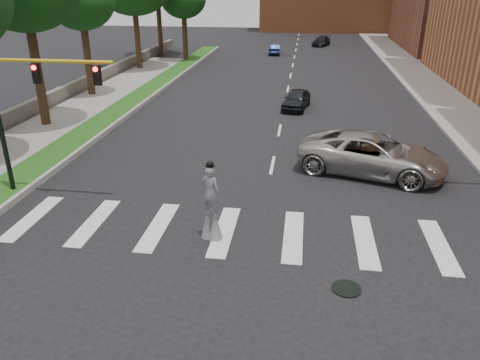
{
  "coord_description": "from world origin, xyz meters",
  "views": [
    {
      "loc": [
        1.4,
        -14.1,
        8.71
      ],
      "look_at": [
        -0.83,
        1.98,
        1.7
      ],
      "focal_mm": 35.0,
      "sensor_mm": 36.0,
      "label": 1
    }
  ],
  "objects": [
    {
      "name": "manhole",
      "position": [
        3.0,
        -2.0,
        0.02
      ],
      "size": [
        0.9,
        0.9,
        0.04
      ],
      "primitive_type": "cylinder",
      "color": "black",
      "rests_on": "ground"
    },
    {
      "name": "car_mid",
      "position": [
        -2.54,
        45.85,
        0.63
      ],
      "size": [
        1.53,
        3.91,
        1.27
      ],
      "primitive_type": "imported",
      "rotation": [
        0.0,
        0.0,
        3.19
      ],
      "color": "#142549",
      "rests_on": "ground"
    },
    {
      "name": "median_curb",
      "position": [
        -10.45,
        20.0,
        0.14
      ],
      "size": [
        0.2,
        60.0,
        0.28
      ],
      "primitive_type": "cube",
      "color": "#979792",
      "rests_on": "ground"
    },
    {
      "name": "tree_3",
      "position": [
        -15.53,
        21.23,
        7.11
      ],
      "size": [
        5.04,
        5.04,
        9.32
      ],
      "color": "#312113",
      "rests_on": "ground"
    },
    {
      "name": "traffic_signal",
      "position": [
        -9.78,
        3.0,
        4.15
      ],
      "size": [
        5.3,
        0.23,
        6.2
      ],
      "color": "black",
      "rests_on": "ground"
    },
    {
      "name": "ground_plane",
      "position": [
        0.0,
        0.0,
        0.0
      ],
      "size": [
        160.0,
        160.0,
        0.0
      ],
      "primitive_type": "plane",
      "color": "black",
      "rests_on": "ground"
    },
    {
      "name": "sidewalk_left",
      "position": [
        -14.5,
        10.0,
        0.09
      ],
      "size": [
        4.0,
        60.0,
        0.18
      ],
      "primitive_type": "cube",
      "color": "gray",
      "rests_on": "ground"
    },
    {
      "name": "stilt_performer",
      "position": [
        -1.66,
        0.48,
        1.24
      ],
      "size": [
        0.83,
        0.69,
        3.0
      ],
      "rotation": [
        0.0,
        0.0,
        2.76
      ],
      "color": "#312113",
      "rests_on": "ground"
    },
    {
      "name": "sidewalk_right",
      "position": [
        12.5,
        25.0,
        0.09
      ],
      "size": [
        5.0,
        90.0,
        0.18
      ],
      "primitive_type": "cube",
      "color": "gray",
      "rests_on": "ground"
    },
    {
      "name": "suv_crossing",
      "position": [
        4.79,
        7.63,
        0.96
      ],
      "size": [
        7.56,
        5.05,
        1.93
      ],
      "primitive_type": "imported",
      "rotation": [
        0.0,
        0.0,
        1.28
      ],
      "color": "#A6A49D",
      "rests_on": "ground"
    },
    {
      "name": "stone_wall",
      "position": [
        -17.0,
        22.0,
        0.55
      ],
      "size": [
        0.5,
        56.0,
        1.1
      ],
      "primitive_type": "cube",
      "color": "#5F5A52",
      "rests_on": "ground"
    },
    {
      "name": "car_far",
      "position": [
        3.4,
        54.59,
        0.62
      ],
      "size": [
        3.0,
        4.58,
        1.23
      ],
      "primitive_type": "imported",
      "rotation": [
        0.0,
        0.0,
        -0.33
      ],
      "color": "black",
      "rests_on": "ground"
    },
    {
      "name": "grass_median",
      "position": [
        -11.5,
        20.0,
        0.12
      ],
      "size": [
        2.0,
        60.0,
        0.25
      ],
      "primitive_type": "cube",
      "color": "#1C4A15",
      "rests_on": "ground"
    },
    {
      "name": "car_near",
      "position": [
        0.87,
        19.5,
        0.68
      ],
      "size": [
        2.29,
        4.24,
        1.37
      ],
      "primitive_type": "imported",
      "rotation": [
        0.0,
        0.0,
        -0.17
      ],
      "color": "black",
      "rests_on": "ground"
    }
  ]
}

